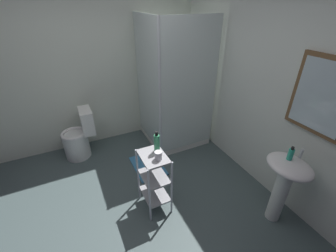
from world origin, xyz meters
name	(u,v)px	position (x,y,z in m)	size (l,w,h in m)	color
ground_plane	(126,222)	(0.00, 0.00, -0.01)	(4.20, 4.20, 0.02)	#445454
wall_back	(272,90)	(0.01, 1.85, 1.25)	(4.20, 0.14, 2.50)	silver
wall_left	(82,69)	(-1.85, 0.00, 1.25)	(0.10, 4.20, 2.50)	silver
shower_stall	(171,117)	(-1.22, 1.18, 0.46)	(0.92, 0.92, 2.00)	white
pedestal_sink	(285,179)	(0.67, 1.52, 0.58)	(0.46, 0.37, 0.81)	white
sink_faucet	(301,153)	(0.67, 1.64, 0.86)	(0.03, 0.03, 0.10)	silver
toilet	(79,138)	(-1.48, -0.27, 0.31)	(0.37, 0.49, 0.76)	white
storage_cart	(154,177)	(-0.07, 0.39, 0.44)	(0.38, 0.28, 0.74)	silver
hand_soap_bottle	(291,154)	(0.64, 1.52, 0.87)	(0.05, 0.05, 0.15)	#2DBC99
body_wash_bottle_green	(157,143)	(-0.14, 0.46, 0.85)	(0.06, 0.06, 0.24)	#369862
rinse_cup	(158,156)	(0.00, 0.41, 0.79)	(0.08, 0.08, 0.09)	silver
bath_mat	(148,166)	(-0.76, 0.56, 0.01)	(0.60, 0.40, 0.02)	teal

